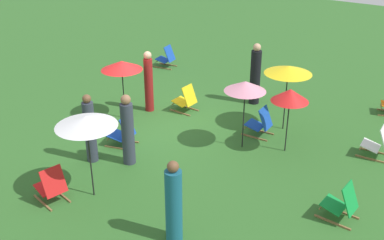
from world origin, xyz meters
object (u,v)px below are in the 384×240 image
at_px(umbrella_0, 290,95).
at_px(person_0, 255,75).
at_px(umbrella_3, 288,70).
at_px(person_3, 90,130).
at_px(person_1, 149,82).
at_px(person_4, 174,204).
at_px(person_2, 128,131).
at_px(deckchair_7, 378,144).
at_px(deckchair_5, 51,186).
at_px(deckchair_0, 260,123).
at_px(umbrella_1, 245,86).
at_px(deckchair_1, 123,133).
at_px(deckchair_2, 166,58).
at_px(umbrella_4, 86,121).
at_px(umbrella_2, 122,65).
at_px(deckchair_8, 342,204).
at_px(deckchair_4, 186,100).

xyz_separation_m(umbrella_0, person_0, (-2.31, -2.06, -0.61)).
distance_m(umbrella_3, person_3, 5.34).
xyz_separation_m(person_1, person_4, (4.39, 4.07, -0.10)).
bearing_deg(person_2, umbrella_3, 70.32).
xyz_separation_m(umbrella_3, person_4, (5.47, 0.20, -0.93)).
bearing_deg(deckchair_7, deckchair_5, -44.83).
distance_m(deckchair_0, umbrella_1, 1.55).
bearing_deg(person_4, person_3, -160.66).
bearing_deg(deckchair_7, umbrella_3, -96.23).
distance_m(person_3, person_4, 3.61).
bearing_deg(deckchair_5, deckchair_1, -159.21).
xyz_separation_m(deckchair_1, umbrella_3, (-3.20, 3.06, 1.36)).
bearing_deg(umbrella_1, deckchair_2, -126.33).
bearing_deg(umbrella_3, deckchair_2, -112.28).
bearing_deg(umbrella_0, person_4, -4.75).
bearing_deg(umbrella_4, person_1, -157.13).
xyz_separation_m(deckchair_7, umbrella_2, (1.74, -6.69, 1.24)).
bearing_deg(person_3, umbrella_1, -93.02).
distance_m(deckchair_8, person_3, 5.90).
bearing_deg(deckchair_0, deckchair_1, -48.93).
xyz_separation_m(deckchair_0, umbrella_4, (4.53, -1.74, 1.40)).
bearing_deg(person_1, deckchair_0, -169.85).
distance_m(umbrella_2, person_3, 2.60).
bearing_deg(person_0, person_2, 110.69).
height_order(deckchair_0, person_1, person_1).
xyz_separation_m(umbrella_4, person_2, (-1.48, -0.25, -0.92)).
bearing_deg(umbrella_1, umbrella_3, 163.80).
relative_size(deckchair_1, deckchair_4, 1.04).
relative_size(deckchair_7, person_2, 0.47).
height_order(deckchair_0, deckchair_7, same).
height_order(deckchair_5, umbrella_2, umbrella_2).
distance_m(person_0, person_2, 5.02).
bearing_deg(deckchair_7, umbrella_2, -77.87).
bearing_deg(deckchair_0, deckchair_8, 49.68).
relative_size(deckchair_0, deckchair_4, 1.00).
bearing_deg(umbrella_3, person_0, -127.84).
height_order(deckchair_2, person_2, person_2).
bearing_deg(person_3, umbrella_2, -24.50).
xyz_separation_m(umbrella_4, person_3, (-1.06, -1.07, -0.94)).
relative_size(deckchair_1, umbrella_0, 0.51).
xyz_separation_m(deckchair_4, umbrella_2, (1.36, -1.22, 1.24)).
xyz_separation_m(person_0, person_1, (2.25, -2.37, -0.01)).
height_order(umbrella_1, person_0, person_0).
relative_size(deckchair_0, person_0, 0.43).
distance_m(deckchair_8, umbrella_1, 3.68).
bearing_deg(deckchair_7, person_2, -56.09).
bearing_deg(umbrella_0, deckchair_1, -60.34).
height_order(deckchair_4, umbrella_3, umbrella_3).
distance_m(person_1, person_2, 3.09).
relative_size(umbrella_0, person_2, 0.95).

